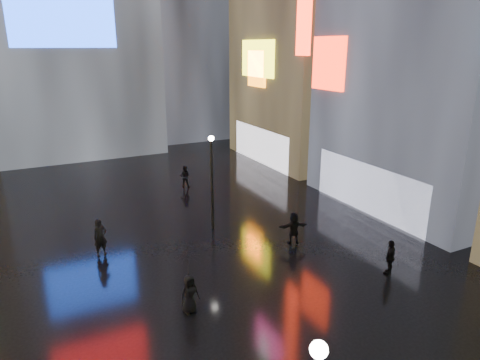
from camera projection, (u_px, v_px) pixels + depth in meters
ground at (175, 227)px, 23.76m from camera, size 140.00×140.00×0.00m
lamp_far at (212, 177)px, 22.79m from camera, size 0.30×0.30×5.20m
pedestrian_3 at (390, 257)px, 18.69m from camera, size 1.02×0.76×1.61m
pedestrian_4 at (190, 294)px, 15.99m from camera, size 0.80×0.57×1.54m
pedestrian_5 at (294, 228)px, 21.64m from camera, size 1.60×0.80×1.65m
pedestrian_6 at (100, 237)px, 20.38m from camera, size 0.74×0.57×1.82m
pedestrian_7 at (185, 176)px, 30.36m from camera, size 0.95×0.90×1.55m
umbrella_2 at (188, 265)px, 15.62m from camera, size 1.31×1.32×0.88m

